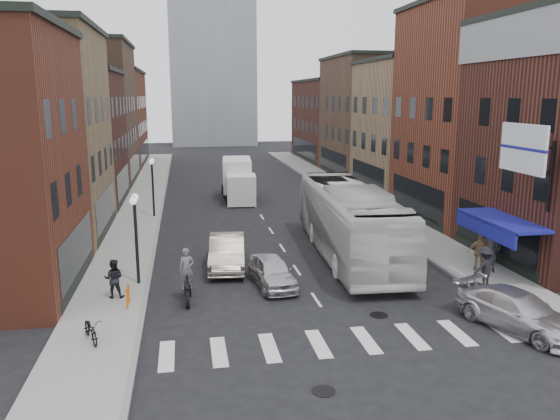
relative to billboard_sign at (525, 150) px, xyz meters
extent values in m
plane|color=black|center=(-8.59, -0.50, -6.13)|extent=(160.00, 160.00, 0.00)
cube|color=gray|center=(-17.09, 21.50, -6.06)|extent=(3.00, 74.00, 0.15)
cube|color=gray|center=(-0.09, 21.50, -6.06)|extent=(3.00, 74.00, 0.15)
cube|color=gray|center=(-15.59, 21.50, -6.13)|extent=(0.20, 74.00, 0.16)
cube|color=gray|center=(-1.59, 21.50, -6.13)|extent=(0.20, 74.00, 0.16)
cube|color=silver|center=(-8.59, -3.50, -6.13)|extent=(12.00, 2.20, 0.01)
cube|color=black|center=(-18.61, 4.00, -4.53)|extent=(0.08, 7.20, 2.20)
cube|color=olive|center=(-23.59, 13.50, -0.13)|extent=(10.00, 10.00, 12.00)
cube|color=black|center=(-18.61, 13.50, -4.53)|extent=(0.08, 8.00, 2.20)
cube|color=black|center=(-23.59, 13.50, 6.02)|extent=(10.30, 10.20, 0.30)
cube|color=#451E18|center=(-23.59, 23.50, -1.13)|extent=(10.00, 10.00, 10.00)
cube|color=black|center=(-18.61, 23.50, -4.53)|extent=(0.08, 8.00, 2.20)
cube|color=black|center=(-23.59, 23.50, 4.02)|extent=(10.30, 10.20, 0.30)
cube|color=#513928|center=(-23.59, 34.50, 0.37)|extent=(10.00, 12.00, 13.00)
cube|color=black|center=(-18.61, 34.50, -4.53)|extent=(0.08, 9.60, 2.20)
cube|color=black|center=(-23.59, 34.50, 7.02)|extent=(10.30, 12.20, 0.30)
cube|color=brown|center=(-23.59, 48.50, -0.63)|extent=(10.00, 16.00, 11.00)
cube|color=black|center=(-18.61, 48.50, -4.53)|extent=(0.08, 12.80, 2.20)
cube|color=black|center=(-23.59, 48.50, 5.02)|extent=(10.30, 16.20, 0.30)
cube|color=black|center=(1.43, 4.00, -4.53)|extent=(0.08, 7.20, 2.20)
cube|color=brown|center=(6.41, 13.50, 0.87)|extent=(10.00, 10.00, 14.00)
cube|color=black|center=(1.43, 13.50, -4.53)|extent=(0.08, 8.00, 2.20)
cube|color=black|center=(6.41, 13.50, 8.02)|extent=(10.30, 10.20, 0.30)
cube|color=olive|center=(6.41, 23.50, -0.63)|extent=(10.00, 10.00, 11.00)
cube|color=black|center=(1.43, 23.50, -4.53)|extent=(0.08, 8.00, 2.20)
cube|color=black|center=(6.41, 23.50, 5.02)|extent=(10.30, 10.20, 0.30)
cube|color=#513928|center=(6.41, 34.50, -0.13)|extent=(10.00, 12.00, 12.00)
cube|color=black|center=(1.43, 34.50, -4.53)|extent=(0.08, 9.60, 2.20)
cube|color=black|center=(6.41, 34.50, 6.02)|extent=(10.30, 12.20, 0.30)
cube|color=#451E18|center=(6.41, 48.50, -1.13)|extent=(10.00, 16.00, 10.00)
cube|color=black|center=(1.43, 48.50, -4.53)|extent=(0.08, 12.80, 2.20)
cube|color=black|center=(6.41, 48.50, 4.02)|extent=(10.30, 16.20, 0.30)
cube|color=navy|center=(0.51, 2.00, -3.43)|extent=(1.80, 5.00, 0.15)
cube|color=navy|center=(-0.34, 2.00, -3.78)|extent=(0.10, 5.00, 0.70)
cylinder|color=black|center=(1.31, 0.00, -1.13)|extent=(0.12, 0.12, 3.00)
cylinder|color=black|center=(0.61, 0.00, 0.07)|extent=(1.40, 0.08, 0.08)
cube|color=silver|center=(-0.09, 0.00, 0.07)|extent=(0.12, 3.00, 2.00)
cylinder|color=black|center=(-15.99, 3.50, -4.13)|extent=(0.14, 0.14, 4.00)
cylinder|color=black|center=(-15.99, 3.50, -2.13)|extent=(0.06, 0.90, 0.06)
sphere|color=white|center=(-15.99, 3.05, -2.18)|extent=(0.32, 0.32, 0.32)
sphere|color=white|center=(-15.99, 3.95, -2.18)|extent=(0.32, 0.32, 0.32)
cylinder|color=black|center=(-15.99, 17.50, -4.13)|extent=(0.14, 0.14, 4.00)
cylinder|color=black|center=(-15.99, 17.50, -2.13)|extent=(0.06, 0.90, 0.06)
sphere|color=white|center=(-15.99, 17.05, -2.18)|extent=(0.32, 0.32, 0.32)
sphere|color=white|center=(-15.99, 17.95, -2.18)|extent=(0.32, 0.32, 0.32)
cylinder|color=#D8590C|center=(-16.19, 0.50, -5.58)|extent=(0.08, 0.08, 0.80)
cylinder|color=#D8590C|center=(-16.19, 1.10, -5.58)|extent=(0.08, 0.08, 0.80)
cube|color=white|center=(-9.55, 20.92, -4.91)|extent=(2.35, 2.52, 2.26)
cube|color=black|center=(-9.55, 20.92, -4.68)|extent=(2.30, 1.44, 1.00)
cube|color=white|center=(-9.55, 24.36, -4.23)|extent=(2.63, 4.87, 2.63)
cube|color=navy|center=(-9.55, 24.36, -4.23)|extent=(2.44, 1.99, 1.09)
cube|color=black|center=(-9.55, 24.18, -5.73)|extent=(2.45, 6.02, 0.32)
cylinder|color=black|center=(-10.59, 21.10, -5.73)|extent=(0.25, 0.82, 0.82)
cylinder|color=black|center=(-8.51, 21.10, -5.73)|extent=(0.25, 0.82, 0.82)
cylinder|color=black|center=(-10.59, 24.18, -5.73)|extent=(0.25, 0.82, 0.82)
cylinder|color=black|center=(-8.51, 24.18, -5.73)|extent=(0.25, 0.82, 0.82)
cylinder|color=black|center=(-10.59, 25.99, -5.73)|extent=(0.25, 0.82, 0.82)
cylinder|color=black|center=(-8.51, 25.99, -5.73)|extent=(0.25, 0.82, 0.82)
cylinder|color=black|center=(-13.86, 2.10, -5.79)|extent=(0.14, 0.68, 0.68)
cylinder|color=black|center=(-13.86, 0.55, -5.79)|extent=(0.14, 0.68, 0.68)
cube|color=black|center=(-13.86, 1.33, -5.56)|extent=(0.32, 1.25, 0.36)
cube|color=black|center=(-13.86, 1.90, -5.15)|extent=(0.57, 0.09, 0.06)
imported|color=slate|center=(-13.86, 1.22, -4.71)|extent=(0.64, 0.44, 1.71)
imported|color=silver|center=(-5.37, 6.44, -4.25)|extent=(3.93, 13.71, 3.78)
imported|color=silver|center=(-10.11, 2.50, -5.46)|extent=(2.02, 4.09, 1.34)
imported|color=beige|center=(-11.89, 5.50, -5.34)|extent=(2.13, 4.97, 1.59)
imported|color=silver|center=(-2.09, -3.58, -5.44)|extent=(3.52, 5.14, 1.38)
imported|color=black|center=(-17.12, -2.23, -5.57)|extent=(1.11, 1.67, 0.83)
imported|color=black|center=(-16.82, 1.85, -5.17)|extent=(0.83, 0.53, 1.63)
imported|color=black|center=(-1.19, 0.26, -5.05)|extent=(1.32, 0.91, 1.86)
imported|color=olive|center=(-0.18, 2.45, -5.06)|extent=(1.21, 0.92, 1.85)
imported|color=#53565A|center=(1.01, 3.56, -5.08)|extent=(0.92, 0.64, 1.81)
camera|label=1|loc=(-13.79, -20.32, 2.21)|focal=35.00mm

